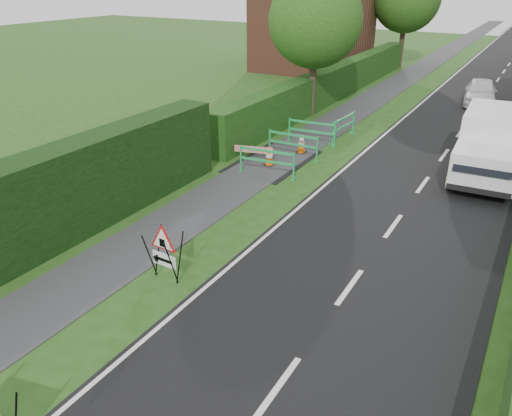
% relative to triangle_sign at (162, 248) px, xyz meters
% --- Properties ---
extents(ground, '(120.00, 120.00, 0.00)m').
position_rel_triangle_sign_xyz_m(ground, '(1.39, -2.64, -0.84)').
color(ground, '#214513').
rests_on(ground, ground).
extents(road_surface, '(6.00, 90.00, 0.02)m').
position_rel_triangle_sign_xyz_m(road_surface, '(3.89, 32.36, -0.84)').
color(road_surface, black).
rests_on(road_surface, ground).
extents(footpath, '(2.00, 90.00, 0.02)m').
position_rel_triangle_sign_xyz_m(footpath, '(-1.61, 32.36, -0.84)').
color(footpath, '#2D2D30').
rests_on(footpath, ground).
extents(hedge_west_far, '(1.00, 24.00, 1.80)m').
position_rel_triangle_sign_xyz_m(hedge_west_far, '(-3.61, 19.36, -0.84)').
color(hedge_west_far, '#14380F').
rests_on(hedge_west_far, ground).
extents(house_west, '(7.50, 7.40, 7.88)m').
position_rel_triangle_sign_xyz_m(house_west, '(-8.61, 27.36, 2.05)').
color(house_west, brown).
rests_on(house_west, ground).
extents(tree_nw, '(4.40, 4.40, 6.70)m').
position_rel_triangle_sign_xyz_m(tree_nw, '(-3.21, 15.36, 3.64)').
color(tree_nw, '#2D2116').
rests_on(tree_nw, ground).
extents(triangle_sign, '(0.86, 0.86, 1.21)m').
position_rel_triangle_sign_xyz_m(triangle_sign, '(0.00, 0.00, 0.00)').
color(triangle_sign, black).
rests_on(triangle_sign, ground).
extents(works_van, '(2.16, 5.01, 2.24)m').
position_rel_triangle_sign_xyz_m(works_van, '(5.55, 10.73, 0.34)').
color(works_van, silver).
rests_on(works_van, ground).
extents(traffic_cone_0, '(0.38, 0.38, 0.79)m').
position_rel_triangle_sign_xyz_m(traffic_cone_0, '(6.04, 9.51, -0.45)').
color(traffic_cone_0, black).
rests_on(traffic_cone_0, ground).
extents(traffic_cone_2, '(0.38, 0.38, 0.79)m').
position_rel_triangle_sign_xyz_m(traffic_cone_2, '(6.04, 12.86, -0.45)').
color(traffic_cone_2, black).
rests_on(traffic_cone_2, ground).
extents(traffic_cone_3, '(0.38, 0.38, 0.79)m').
position_rel_triangle_sign_xyz_m(traffic_cone_3, '(-1.56, 7.96, -0.45)').
color(traffic_cone_3, black).
rests_on(traffic_cone_3, ground).
extents(traffic_cone_4, '(0.38, 0.38, 0.79)m').
position_rel_triangle_sign_xyz_m(traffic_cone_4, '(-1.12, 9.80, -0.45)').
color(traffic_cone_4, black).
rests_on(traffic_cone_4, ground).
extents(ped_barrier_0, '(2.09, 0.59, 1.00)m').
position_rel_triangle_sign_xyz_m(ped_barrier_0, '(-1.11, 6.96, -0.21)').
color(ped_barrier_0, green).
rests_on(ped_barrier_0, ground).
extents(ped_barrier_1, '(2.07, 0.41, 1.00)m').
position_rel_triangle_sign_xyz_m(ped_barrier_1, '(-1.16, 9.11, -0.21)').
color(ped_barrier_1, green).
rests_on(ped_barrier_1, ground).
extents(ped_barrier_2, '(2.08, 0.51, 1.00)m').
position_rel_triangle_sign_xyz_m(ped_barrier_2, '(-1.25, 11.05, -0.21)').
color(ped_barrier_2, green).
rests_on(ped_barrier_2, ground).
extents(ped_barrier_3, '(0.51, 2.08, 1.00)m').
position_rel_triangle_sign_xyz_m(ped_barrier_3, '(-0.35, 12.35, -0.21)').
color(ped_barrier_3, green).
rests_on(ped_barrier_3, ground).
extents(redwhite_plank, '(1.45, 0.45, 0.25)m').
position_rel_triangle_sign_xyz_m(redwhite_plank, '(-2.30, 8.06, -0.84)').
color(redwhite_plank, red).
rests_on(redwhite_plank, ground).
extents(hatchback_car, '(2.04, 4.09, 1.34)m').
position_rel_triangle_sign_xyz_m(hatchback_car, '(3.77, 22.01, -0.18)').
color(hatchback_car, silver).
rests_on(hatchback_car, ground).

